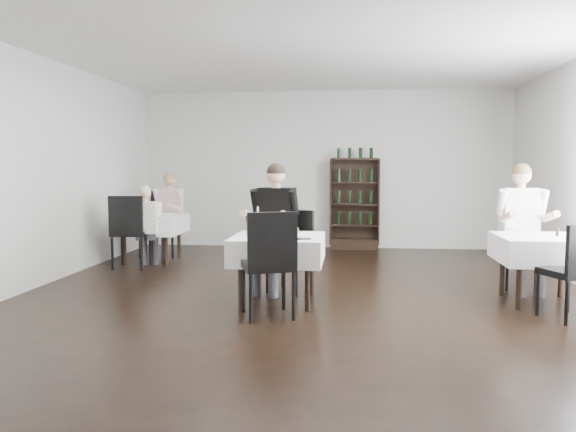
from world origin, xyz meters
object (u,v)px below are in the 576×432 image
(wine_shelf, at_px, (355,204))
(diner_main, at_px, (274,217))
(potted_tree, at_px, (276,227))
(main_table, at_px, (278,249))

(wine_shelf, xyz_separation_m, diner_main, (-1.02, -3.77, 0.09))
(wine_shelf, bearing_deg, potted_tree, -175.59)
(potted_tree, height_order, diner_main, diner_main)
(wine_shelf, distance_m, main_table, 4.41)
(potted_tree, relative_size, diner_main, 0.51)
(main_table, distance_m, diner_main, 0.64)
(wine_shelf, distance_m, potted_tree, 1.55)
(main_table, distance_m, potted_tree, 4.25)
(wine_shelf, height_order, diner_main, wine_shelf)
(potted_tree, distance_m, diner_main, 3.72)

